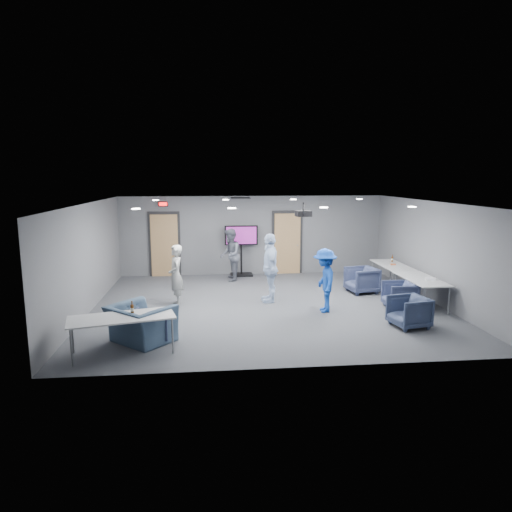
{
  "coord_description": "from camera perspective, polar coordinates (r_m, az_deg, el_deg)",
  "views": [
    {
      "loc": [
        -1.48,
        -11.53,
        3.35
      ],
      "look_at": [
        -0.22,
        0.72,
        1.2
      ],
      "focal_mm": 32.0,
      "sensor_mm": 36.0,
      "label": 1
    }
  ],
  "objects": [
    {
      "name": "chair_front_b",
      "position": [
        9.7,
        -14.2,
        -8.2
      ],
      "size": [
        1.57,
        1.56,
        0.77
      ],
      "primitive_type": "imported",
      "rotation": [
        0.0,
        0.0,
        2.41
      ],
      "color": "#3A4E65",
      "rests_on": "floor"
    },
    {
      "name": "projector",
      "position": [
        11.97,
        5.94,
        5.32
      ],
      "size": [
        0.41,
        0.38,
        0.37
      ],
      "rotation": [
        0.0,
        0.0,
        0.11
      ],
      "color": "black",
      "rests_on": "ceiling"
    },
    {
      "name": "wall_left",
      "position": [
        12.08,
        -20.24,
        -0.24
      ],
      "size": [
        0.02,
        8.0,
        2.7
      ],
      "primitive_type": "cube",
      "color": "slate",
      "rests_on": "floor"
    },
    {
      "name": "person_b",
      "position": [
        14.76,
        -3.26,
        0.14
      ],
      "size": [
        0.69,
        0.86,
        1.7
      ],
      "primitive_type": "imported",
      "rotation": [
        0.0,
        0.0,
        -1.63
      ],
      "color": "slate",
      "rests_on": "floor"
    },
    {
      "name": "person_c",
      "position": [
        12.26,
        1.75,
        -1.48
      ],
      "size": [
        0.47,
        1.1,
        1.86
      ],
      "primitive_type": "imported",
      "rotation": [
        0.0,
        0.0,
        -1.56
      ],
      "color": "#C5DCFE",
      "rests_on": "floor"
    },
    {
      "name": "table_front_left",
      "position": [
        9.09,
        -16.46,
        -7.53
      ],
      "size": [
        2.1,
        1.26,
        0.73
      ],
      "rotation": [
        0.0,
        0.0,
        0.24
      ],
      "color": "#BABDC0",
      "rests_on": "floor"
    },
    {
      "name": "exit_sign",
      "position": [
        15.56,
        -11.53,
        6.39
      ],
      "size": [
        0.32,
        0.08,
        0.16
      ],
      "color": "black",
      "rests_on": "wall_back"
    },
    {
      "name": "chair_right_b",
      "position": [
        12.31,
        17.51,
        -4.69
      ],
      "size": [
        0.78,
        0.76,
        0.69
      ],
      "primitive_type": "imported",
      "rotation": [
        0.0,
        0.0,
        -1.6
      ],
      "color": "#3A4364",
      "rests_on": "floor"
    },
    {
      "name": "bottle_front",
      "position": [
        9.18,
        -15.21,
        -6.42
      ],
      "size": [
        0.07,
        0.07,
        0.26
      ],
      "color": "#5A310F",
      "rests_on": "table_front_left"
    },
    {
      "name": "downlights",
      "position": [
        11.64,
        1.46,
        6.63
      ],
      "size": [
        6.18,
        3.78,
        0.02
      ],
      "color": "white",
      "rests_on": "ceiling"
    },
    {
      "name": "chair_right_c",
      "position": [
        10.87,
        18.57,
        -6.63
      ],
      "size": [
        0.9,
        0.88,
        0.7
      ],
      "primitive_type": "imported",
      "rotation": [
        0.0,
        0.0,
        -1.38
      ],
      "color": "#323D58",
      "rests_on": "floor"
    },
    {
      "name": "ceiling",
      "position": [
        11.64,
        1.46,
        6.7
      ],
      "size": [
        9.0,
        9.0,
        0.0
      ],
      "primitive_type": "plane",
      "rotation": [
        3.14,
        0.0,
        0.0
      ],
      "color": "white",
      "rests_on": "wall_back"
    },
    {
      "name": "door_left",
      "position": [
        15.72,
        -11.35,
        1.36
      ],
      "size": [
        1.06,
        0.17,
        2.24
      ],
      "color": "black",
      "rests_on": "wall_back"
    },
    {
      "name": "chair_front_a",
      "position": [
        9.77,
        -12.88,
        -8.38
      ],
      "size": [
        0.7,
        0.72,
        0.65
      ],
      "primitive_type": "imported",
      "rotation": [
        0.0,
        0.0,
        3.14
      ],
      "color": "#333B58",
      "rests_on": "floor"
    },
    {
      "name": "person_a",
      "position": [
        12.08,
        -9.98,
        -2.42
      ],
      "size": [
        0.48,
        0.65,
        1.61
      ],
      "primitive_type": "imported",
      "rotation": [
        0.0,
        0.0,
        -1.39
      ],
      "color": "#999B99",
      "rests_on": "floor"
    },
    {
      "name": "hvac_diffuser",
      "position": [
        14.38,
        -1.96,
        7.25
      ],
      "size": [
        0.6,
        0.6,
        0.03
      ],
      "primitive_type": "cube",
      "color": "black",
      "rests_on": "ceiling"
    },
    {
      "name": "wall_back",
      "position": [
        15.73,
        -0.42,
        2.6
      ],
      "size": [
        9.0,
        0.02,
        2.7
      ],
      "primitive_type": "cube",
      "color": "slate",
      "rests_on": "floor"
    },
    {
      "name": "snack_box",
      "position": [
        14.31,
        16.77,
        -1.0
      ],
      "size": [
        0.17,
        0.13,
        0.03
      ],
      "primitive_type": "cube",
      "rotation": [
        0.0,
        0.0,
        -0.23
      ],
      "color": "#BE5A2F",
      "rests_on": "table_right_a"
    },
    {
      "name": "wall_right",
      "position": [
        13.14,
        21.29,
        0.47
      ],
      "size": [
        0.02,
        8.0,
        2.7
      ],
      "primitive_type": "cube",
      "color": "slate",
      "rests_on": "floor"
    },
    {
      "name": "table_right_b",
      "position": [
        12.68,
        19.92,
        -2.81
      ],
      "size": [
        0.8,
        1.91,
        0.73
      ],
      "rotation": [
        0.0,
        0.0,
        1.57
      ],
      "color": "#BABDC0",
      "rests_on": "floor"
    },
    {
      "name": "tv_stand",
      "position": [
        15.5,
        -1.85,
        1.09
      ],
      "size": [
        1.12,
        0.54,
        1.72
      ],
      "color": "black",
      "rests_on": "floor"
    },
    {
      "name": "wall_front",
      "position": [
        7.93,
        5.12,
        -4.74
      ],
      "size": [
        9.0,
        0.02,
        2.7
      ],
      "primitive_type": "cube",
      "color": "slate",
      "rests_on": "floor"
    },
    {
      "name": "floor",
      "position": [
        12.1,
        1.41,
        -6.18
      ],
      "size": [
        9.0,
        9.0,
        0.0
      ],
      "primitive_type": "plane",
      "color": "#3B3E43",
      "rests_on": "ground"
    },
    {
      "name": "bottle_right",
      "position": [
        14.8,
        16.66,
        -0.38
      ],
      "size": [
        0.06,
        0.06,
        0.23
      ],
      "color": "#5A310F",
      "rests_on": "table_right_a"
    },
    {
      "name": "door_right",
      "position": [
        15.88,
        3.92,
        1.62
      ],
      "size": [
        1.06,
        0.17,
        2.24
      ],
      "color": "black",
      "rests_on": "wall_back"
    },
    {
      "name": "wrapper",
      "position": [
        12.55,
        20.99,
        -2.68
      ],
      "size": [
        0.29,
        0.25,
        0.06
      ],
      "primitive_type": "cube",
      "rotation": [
        0.0,
        0.0,
        -0.39
      ],
      "color": "white",
      "rests_on": "table_right_b"
    },
    {
      "name": "table_right_a",
      "position": [
        14.38,
        16.66,
        -1.19
      ],
      "size": [
        0.76,
        1.83,
        0.73
      ],
      "rotation": [
        0.0,
        0.0,
        1.57
      ],
      "color": "#BABDC0",
      "rests_on": "floor"
    },
    {
      "name": "chair_right_a",
      "position": [
        13.67,
        13.07,
        -2.94
      ],
      "size": [
        0.95,
        0.93,
        0.75
      ],
      "primitive_type": "imported",
      "rotation": [
        0.0,
        0.0,
        -1.4
      ],
      "color": "#353D5C",
      "rests_on": "floor"
    },
    {
      "name": "person_d",
      "position": [
        11.5,
        8.58,
        -3.04
      ],
      "size": [
        0.67,
        1.07,
        1.59
      ],
      "primitive_type": "imported",
      "rotation": [
        0.0,
        0.0,
        -1.65
      ],
      "color": "#1A47AC",
      "rests_on": "floor"
    }
  ]
}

